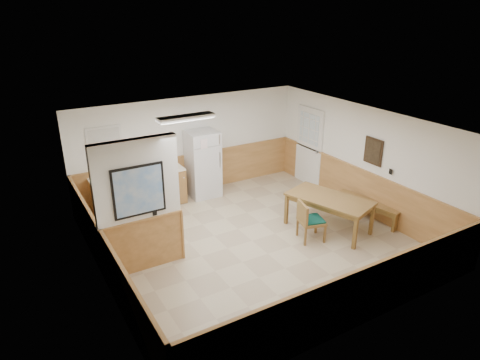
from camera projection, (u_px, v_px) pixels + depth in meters
ground at (252, 241)px, 8.91m from camera, size 6.00×6.00×0.00m
ceiling at (254, 124)px, 7.97m from camera, size 6.00×6.00×0.02m
back_wall at (190, 146)px, 10.83m from camera, size 6.00×0.02×2.50m
right_wall at (363, 160)px, 9.85m from camera, size 0.02×6.00×2.50m
left_wall at (98, 222)px, 7.03m from camera, size 0.02×6.00×2.50m
wainscot_back at (192, 174)px, 11.10m from camera, size 6.00×0.04×1.00m
wainscot_right at (359, 190)px, 10.12m from camera, size 0.04×6.00×1.00m
wainscot_left at (105, 260)px, 7.33m from camera, size 0.04×6.00×1.00m
partition_wall at (139, 208)px, 7.55m from camera, size 1.50×0.20×2.50m
kitchen_counter at (151, 188)px, 10.31m from camera, size 2.20×0.61×1.00m
exterior_door at (309, 147)px, 11.42m from camera, size 0.07×1.02×2.15m
kitchen_window at (105, 148)px, 9.72m from camera, size 0.80×0.04×1.00m
wall_painting at (373, 151)px, 9.48m from camera, size 0.04×0.50×0.60m
fluorescent_fixture at (186, 118)px, 8.65m from camera, size 1.20×0.30×0.09m
refrigerator at (203, 164)px, 10.77m from camera, size 0.77×0.73×1.69m
dining_table at (329, 202)px, 9.15m from camera, size 1.42×1.97×0.75m
dining_bench at (368, 205)px, 9.72m from camera, size 0.68×1.61×0.45m
dining_chair at (307, 219)px, 8.77m from camera, size 0.78×0.63×0.85m
fire_extinguisher at (169, 160)px, 10.26m from camera, size 0.16×0.16×0.48m
soap_bottle at (110, 174)px, 9.68m from camera, size 0.09×0.09×0.22m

